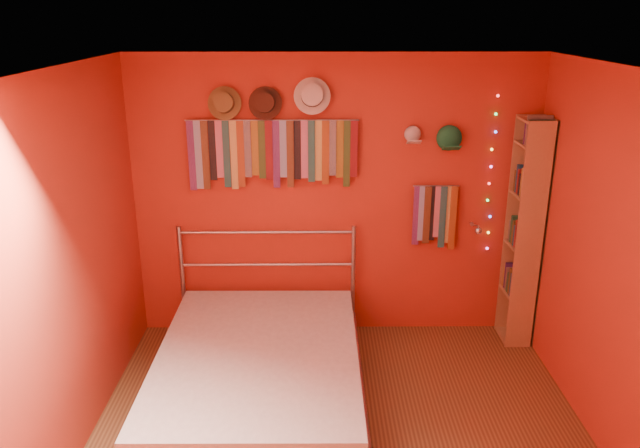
{
  "coord_description": "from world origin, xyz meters",
  "views": [
    {
      "loc": [
        -0.17,
        -3.47,
        2.82
      ],
      "look_at": [
        -0.14,
        0.9,
        1.32
      ],
      "focal_mm": 35.0,
      "sensor_mm": 36.0,
      "label": 1
    }
  ],
  "objects_px": {
    "tie_rack": "(271,151)",
    "bookshelf": "(529,232)",
    "bed": "(259,375)",
    "reading_lamp": "(477,229)"
  },
  "relations": [
    {
      "from": "tie_rack",
      "to": "bookshelf",
      "type": "bearing_deg",
      "value": -4.03
    },
    {
      "from": "bookshelf",
      "to": "reading_lamp",
      "type": "bearing_deg",
      "value": 179.03
    },
    {
      "from": "bookshelf",
      "to": "bed",
      "type": "height_order",
      "value": "bookshelf"
    },
    {
      "from": "bookshelf",
      "to": "tie_rack",
      "type": "bearing_deg",
      "value": 175.97
    },
    {
      "from": "bed",
      "to": "reading_lamp",
      "type": "bearing_deg",
      "value": 28.42
    },
    {
      "from": "reading_lamp",
      "to": "bookshelf",
      "type": "distance_m",
      "value": 0.44
    },
    {
      "from": "reading_lamp",
      "to": "bed",
      "type": "distance_m",
      "value": 2.21
    },
    {
      "from": "bed",
      "to": "tie_rack",
      "type": "bearing_deg",
      "value": 87.48
    },
    {
      "from": "reading_lamp",
      "to": "bookshelf",
      "type": "relative_size",
      "value": 0.14
    },
    {
      "from": "reading_lamp",
      "to": "bed",
      "type": "xyz_separation_m",
      "value": [
        -1.81,
        -0.97,
        -0.8
      ]
    }
  ]
}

